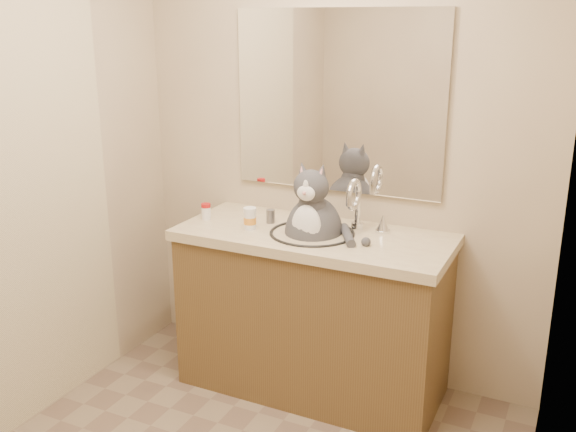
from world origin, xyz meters
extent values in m
cube|color=#C0AF8D|center=(0.00, 1.25, 1.20)|extent=(2.20, 0.01, 2.40)
cube|color=#C0AF8D|center=(1.10, 0.00, 1.20)|extent=(0.01, 2.50, 2.40)
cube|color=brown|center=(0.00, 0.96, 0.40)|extent=(1.30, 0.55, 0.80)
cube|color=beige|center=(0.00, 0.96, 0.83)|extent=(1.34, 0.59, 0.05)
torus|color=black|center=(0.00, 0.94, 0.85)|extent=(0.42, 0.42, 0.02)
ellipsoid|color=white|center=(0.00, 0.94, 0.78)|extent=(0.40, 0.40, 0.15)
cylinder|color=silver|center=(0.17, 1.11, 0.95)|extent=(0.03, 0.03, 0.18)
torus|color=silver|center=(0.17, 1.05, 1.04)|extent=(0.03, 0.16, 0.16)
cone|color=silver|center=(0.30, 1.11, 0.90)|extent=(0.06, 0.06, 0.08)
cube|color=white|center=(0.00, 1.24, 1.45)|extent=(1.10, 0.02, 0.90)
cube|color=beige|center=(-1.05, 0.10, 1.00)|extent=(0.01, 1.20, 1.90)
ellipsoid|color=#434347|center=(0.00, 0.97, 0.84)|extent=(0.30, 0.33, 0.38)
ellipsoid|color=silver|center=(0.00, 0.87, 0.89)|extent=(0.16, 0.09, 0.24)
ellipsoid|color=#434347|center=(0.00, 0.93, 1.09)|extent=(0.18, 0.16, 0.16)
ellipsoid|color=silver|center=(0.00, 0.86, 1.07)|extent=(0.09, 0.05, 0.07)
sphere|color=#D88C8C|center=(0.00, 0.83, 1.08)|extent=(0.02, 0.02, 0.02)
cone|color=#434347|center=(-0.05, 0.94, 1.17)|extent=(0.08, 0.06, 0.08)
cone|color=#434347|center=(0.05, 0.94, 1.17)|extent=(0.08, 0.06, 0.08)
cylinder|color=#434347|center=(0.18, 0.94, 0.87)|extent=(0.16, 0.24, 0.04)
cylinder|color=white|center=(-0.59, 0.92, 0.88)|extent=(0.05, 0.05, 0.06)
cylinder|color=#A81112|center=(-0.59, 0.92, 0.92)|extent=(0.06, 0.06, 0.02)
cylinder|color=white|center=(-0.31, 0.88, 0.89)|extent=(0.06, 0.06, 0.09)
cylinder|color=orange|center=(-0.31, 0.88, 0.89)|extent=(0.06, 0.06, 0.03)
cylinder|color=white|center=(-0.31, 0.88, 0.95)|extent=(0.07, 0.07, 0.02)
cylinder|color=slate|center=(-0.26, 1.01, 0.88)|extent=(0.05, 0.05, 0.07)
camera|label=1|loc=(1.17, -1.76, 1.84)|focal=40.00mm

